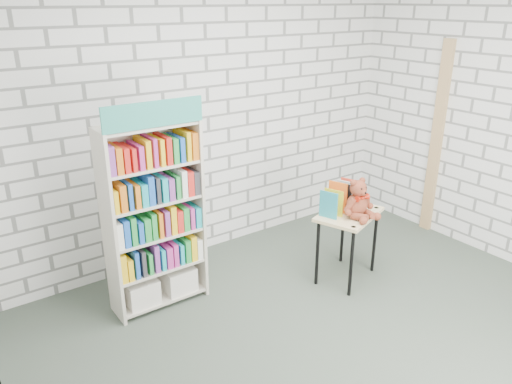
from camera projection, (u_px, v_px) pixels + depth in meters
ground at (347, 343)px, 3.84m from camera, size 4.50×4.50×0.00m
room_shell at (365, 114)px, 3.19m from camera, size 4.52×4.02×2.81m
bookshelf at (154, 216)px, 4.08m from camera, size 0.79×0.31×1.78m
display_table at (348, 222)px, 4.54m from camera, size 0.73×0.61×0.67m
table_books at (340, 197)px, 4.51m from camera, size 0.47×0.32×0.26m
teddy_bear at (359, 202)px, 4.38m from camera, size 0.32×0.30×0.35m
door_trim at (437, 140)px, 5.39m from camera, size 0.05×0.12×2.10m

